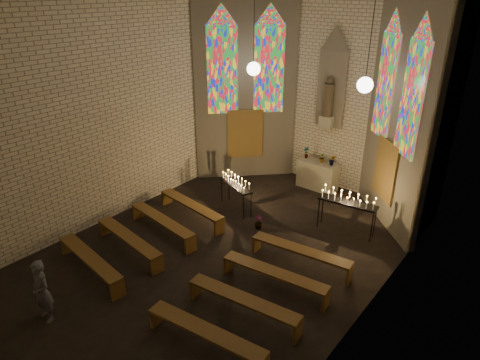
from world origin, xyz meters
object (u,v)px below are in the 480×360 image
Objects in this scene: votive_stand_left at (236,183)px; visitor at (42,291)px; aisle_flower_pot at (258,222)px; votive_stand_right at (348,200)px; altar at (318,175)px.

votive_stand_left is 6.49m from visitor.
aisle_flower_pot is at bearing 74.94° from visitor.
visitor is at bearing -102.83° from aisle_flower_pot.
aisle_flower_pot is at bearing -153.16° from votive_stand_right.
votive_stand_right reaches higher than aisle_flower_pot.
altar is at bearing 127.93° from votive_stand_right.
votive_stand_right is (2.14, -2.12, 0.57)m from altar.
votive_stand_right reaches higher than altar.
visitor reaches higher than votive_stand_right.
votive_stand_right is (2.13, 1.44, 0.86)m from aisle_flower_pot.
votive_stand_right is at bearing -44.78° from altar.
votive_stand_right is at bearing 34.13° from aisle_flower_pot.
votive_stand_left is at bearing -112.68° from altar.
visitor is at bearing -98.03° from altar.
votive_stand_left is (-1.27, -3.05, 0.44)m from altar.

